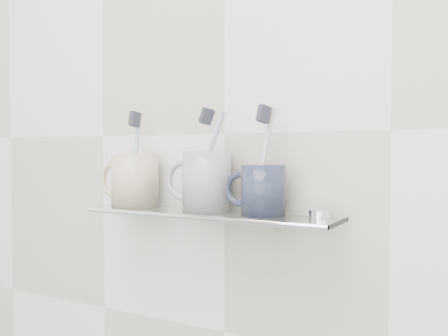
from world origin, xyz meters
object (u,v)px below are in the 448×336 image
Objects in this scene: mug_left at (135,180)px; shelf_glass at (209,214)px; mug_center at (207,181)px; mug_right at (263,190)px.

shelf_glass is at bearing 6.91° from mug_left.
mug_center is (-0.01, 0.00, 0.06)m from shelf_glass.
mug_left is 0.17m from mug_center.
shelf_glass is 4.59× the size of mug_left.
mug_center is (0.17, 0.00, 0.00)m from mug_left.
shelf_glass is at bearing -33.10° from mug_center.
mug_right reaches higher than shelf_glass.
mug_center is at bearing 168.04° from mug_right.
mug_right is (0.12, 0.00, -0.01)m from mug_center.
shelf_glass is at bearing 170.61° from mug_right.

